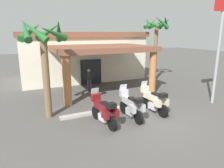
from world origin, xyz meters
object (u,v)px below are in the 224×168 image
object	(u,v)px
motel_building	(81,55)
pedestrian	(89,78)
motorcycle_cream	(154,100)
motorcycle_maroon	(104,111)
motorcycle_silver	(131,105)
roadside_sign	(221,30)
palm_tree_roadside	(43,46)
palm_tree_near_portico	(157,32)

from	to	relation	value
motel_building	pedestrian	world-z (taller)	motel_building
motel_building	motorcycle_cream	xyz separation A→B (m)	(0.68, -10.67, -1.53)
motel_building	motorcycle_maroon	bearing A→B (deg)	-100.85
motorcycle_silver	pedestrian	xyz separation A→B (m)	(-0.09, 5.95, 0.26)
roadside_sign	pedestrian	bearing A→B (deg)	134.39
roadside_sign	palm_tree_roadside	bearing A→B (deg)	167.49
motel_building	palm_tree_roadside	xyz separation A→B (m)	(-4.60, -8.82, 1.43)
motorcycle_silver	palm_tree_near_portico	bearing A→B (deg)	-43.07
motel_building	palm_tree_near_portico	bearing A→B (deg)	-35.39
motorcycle_maroon	motorcycle_silver	world-z (taller)	same
motorcycle_silver	motorcycle_maroon	bearing A→B (deg)	93.70
palm_tree_near_portico	roadside_sign	xyz separation A→B (m)	(-0.62, -6.71, 0.04)
motel_building	palm_tree_near_portico	distance (m)	7.38
palm_tree_roadside	motorcycle_cream	bearing A→B (deg)	-19.30
motel_building	palm_tree_roadside	world-z (taller)	palm_tree_roadside
palm_tree_near_portico	palm_tree_roadside	bearing A→B (deg)	-155.93
palm_tree_near_portico	palm_tree_roadside	xyz separation A→B (m)	(-10.25, -4.58, -0.70)
motorcycle_maroon	pedestrian	xyz separation A→B (m)	(1.45, 6.01, 0.26)
motel_building	roadside_sign	size ratio (longest dim) A/B	1.80
motel_building	motorcycle_cream	distance (m)	10.80
motorcycle_cream	palm_tree_roadside	bearing A→B (deg)	66.92
palm_tree_roadside	roadside_sign	distance (m)	9.89
palm_tree_near_portico	roadside_sign	size ratio (longest dim) A/B	0.88
palm_tree_near_portico	roadside_sign	bearing A→B (deg)	-95.29
motel_building	motorcycle_maroon	xyz separation A→B (m)	(-2.38, -10.87, -1.53)
motorcycle_maroon	roadside_sign	size ratio (longest dim) A/B	0.34
motorcycle_cream	pedestrian	world-z (taller)	pedestrian
motorcycle_cream	palm_tree_near_portico	world-z (taller)	palm_tree_near_portico
pedestrian	palm_tree_roadside	world-z (taller)	palm_tree_roadside
motorcycle_maroon	motorcycle_silver	distance (m)	1.53
palm_tree_near_portico	palm_tree_roadside	size ratio (longest dim) A/B	1.16
pedestrian	roadside_sign	world-z (taller)	roadside_sign
palm_tree_roadside	roadside_sign	xyz separation A→B (m)	(9.63, -2.14, 0.75)
motorcycle_maroon	palm_tree_near_portico	size ratio (longest dim) A/B	0.38
motorcycle_silver	palm_tree_near_portico	world-z (taller)	palm_tree_near_portico
palm_tree_roadside	palm_tree_near_portico	bearing A→B (deg)	24.07
motorcycle_maroon	motorcycle_cream	size ratio (longest dim) A/B	1.00
motel_building	motorcycle_silver	size ratio (longest dim) A/B	5.35
motel_building	motorcycle_silver	world-z (taller)	motel_building
motel_building	motorcycle_silver	xyz separation A→B (m)	(-0.85, -10.82, -1.53)
motel_building	roadside_sign	bearing A→B (deg)	-63.84
motel_building	motorcycle_silver	bearing A→B (deg)	-92.99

